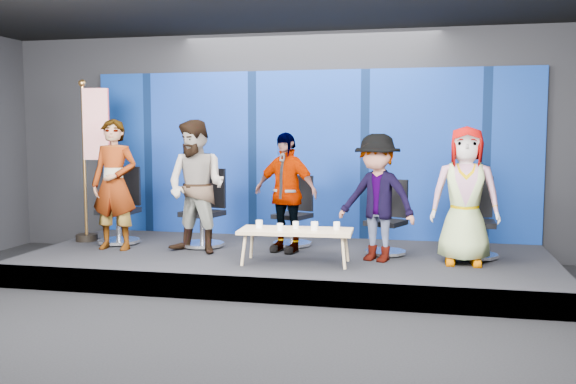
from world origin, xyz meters
name	(u,v)px	position (x,y,z in m)	size (l,w,h in m)	color
ground	(234,330)	(0.00, 0.00, 0.00)	(10.00, 10.00, 0.00)	black
room_walls	(232,82)	(0.00, 0.00, 2.43)	(10.02, 8.02, 3.51)	black
riser	(288,264)	(0.00, 2.50, 0.15)	(7.00, 3.00, 0.30)	black
backdrop	(308,154)	(0.00, 3.95, 1.60)	(7.00, 0.08, 2.60)	navy
chair_a	(120,218)	(-2.61, 2.75, 0.67)	(0.64, 0.64, 1.13)	silver
panelist_a	(114,185)	(-2.44, 2.27, 1.22)	(0.67, 0.44, 1.83)	black
chair_b	(204,221)	(-1.29, 2.76, 0.67)	(0.76, 0.76, 1.12)	silver
panelist_b	(196,187)	(-1.22, 2.26, 1.21)	(0.88, 0.69, 1.82)	black
chair_c	(294,223)	(-0.04, 3.11, 0.63)	(0.72, 0.72, 1.02)	silver
panelist_c	(285,192)	(-0.06, 2.61, 1.12)	(0.96, 0.40, 1.65)	black
chair_d	(387,230)	(1.33, 2.74, 0.63)	(0.74, 0.74, 1.01)	silver
panelist_d	(377,198)	(1.22, 2.25, 1.12)	(1.05, 0.61, 1.63)	black
chair_e	(476,231)	(2.48, 2.75, 0.65)	(0.61, 0.61, 1.06)	silver
panelist_e	(465,196)	(2.31, 2.28, 1.16)	(0.84, 0.55, 1.72)	black
coffee_table	(296,232)	(0.24, 1.85, 0.70)	(1.44, 0.67, 0.43)	tan
mug_a	(259,224)	(-0.23, 1.85, 0.79)	(0.09, 0.09, 0.10)	white
mug_b	(280,227)	(0.07, 1.72, 0.78)	(0.08, 0.08, 0.09)	white
mug_c	(296,225)	(0.23, 1.93, 0.78)	(0.08, 0.08, 0.09)	white
mug_d	(315,226)	(0.48, 1.85, 0.79)	(0.09, 0.09, 0.11)	white
mug_e	(337,226)	(0.75, 1.96, 0.78)	(0.08, 0.08, 0.10)	white
flag_stand	(92,156)	(-3.08, 2.82, 1.58)	(0.56, 0.32, 2.43)	black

